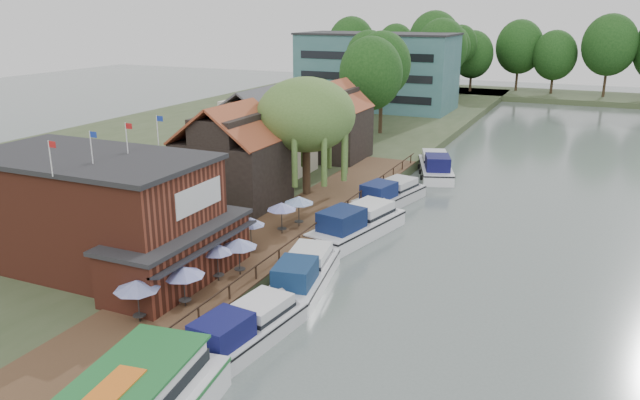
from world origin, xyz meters
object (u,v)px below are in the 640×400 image
at_px(cruiser_2, 357,220).
at_px(cottage_b, 260,132).
at_px(hotel_block, 377,71).
at_px(umbrella_3, 239,257).
at_px(cruiser_0, 245,325).
at_px(willow, 306,137).
at_px(cruiser_1, 304,269).
at_px(pub, 117,215).
at_px(cruiser_3, 390,192).
at_px(umbrella_1, 184,286).
at_px(umbrella_6, 299,211).
at_px(umbrella_2, 218,262).
at_px(cottage_a, 232,155).
at_px(umbrella_4, 251,234).
at_px(umbrella_0, 138,301).
at_px(cottage_c, 333,120).
at_px(umbrella_5, 282,218).
at_px(cruiser_4, 436,164).

bearing_deg(cruiser_2, cottage_b, 155.96).
distance_m(hotel_block, umbrella_3, 70.68).
xyz_separation_m(cottage_b, cruiser_0, (15.15, -28.39, -4.08)).
bearing_deg(cruiser_2, willow, 153.31).
height_order(cruiser_0, cruiser_1, cruiser_1).
height_order(cruiser_0, cruiser_2, cruiser_2).
height_order(pub, cruiser_3, pub).
relative_size(umbrella_1, umbrella_6, 1.01).
distance_m(umbrella_1, umbrella_2, 3.66).
distance_m(hotel_block, cottage_a, 56.47).
bearing_deg(umbrella_4, umbrella_0, -90.93).
distance_m(umbrella_0, cruiser_2, 20.11).
height_order(cottage_a, umbrella_2, cottage_a).
distance_m(cruiser_2, cruiser_3, 9.00).
distance_m(umbrella_3, umbrella_6, 9.65).
relative_size(cruiser_0, cruiser_1, 0.97).
xyz_separation_m(umbrella_6, cruiser_1, (4.05, -7.54, -1.08)).
bearing_deg(umbrella_0, cruiser_1, 62.33).
xyz_separation_m(pub, cottage_a, (-1.00, 15.00, 0.60)).
height_order(cottage_b, umbrella_0, cottage_b).
height_order(cottage_c, willow, willow).
distance_m(willow, umbrella_6, 9.64).
xyz_separation_m(willow, cruiser_1, (7.32, -15.72, -5.00)).
bearing_deg(cruiser_2, cruiser_0, -75.78).
xyz_separation_m(cottage_c, umbrella_5, (6.35, -24.13, -2.96)).
bearing_deg(cruiser_1, umbrella_5, 118.21).
bearing_deg(cruiser_4, umbrella_3, -115.78).
xyz_separation_m(cottage_a, umbrella_2, (7.73, -14.13, -2.96)).
relative_size(willow, umbrella_3, 4.39).
relative_size(umbrella_0, umbrella_1, 1.01).
distance_m(cottage_c, cruiser_0, 39.23).
xyz_separation_m(cottage_c, umbrella_2, (6.73, -33.13, -2.96)).
distance_m(cottage_b, cruiser_4, 18.83).
distance_m(cruiser_1, cruiser_2, 10.00).
distance_m(umbrella_5, umbrella_6, 2.00).
height_order(umbrella_2, cruiser_1, umbrella_2).
bearing_deg(umbrella_2, pub, -172.64).
xyz_separation_m(cottage_a, cottage_b, (-3.00, 10.00, 0.00)).
distance_m(umbrella_5, cruiser_4, 25.73).
distance_m(cruiser_0, cruiser_2, 17.68).
xyz_separation_m(umbrella_1, cruiser_0, (4.20, -0.61, -1.12)).
bearing_deg(cottage_b, pub, -80.91).
bearing_deg(cruiser_1, umbrella_3, -158.80).
bearing_deg(willow, cottage_b, 146.31).
bearing_deg(umbrella_0, umbrella_2, 81.61).
relative_size(pub, willow, 1.92).
relative_size(umbrella_1, cruiser_1, 0.24).
xyz_separation_m(umbrella_0, umbrella_4, (0.18, 11.26, 0.00)).
distance_m(pub, umbrella_6, 13.83).
relative_size(umbrella_5, cruiser_4, 0.22).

